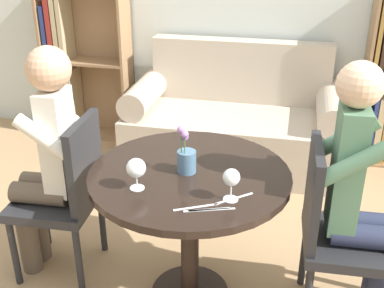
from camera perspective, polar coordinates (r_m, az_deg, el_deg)
The scene contains 14 objects.
round_table at distance 2.29m, azimuth -0.27°, elevation -6.56°, with size 0.94×0.94×0.73m.
couch at distance 3.83m, azimuth 5.06°, elevation 2.37°, with size 1.66×0.80×0.92m.
bookshelf_left at distance 4.36m, azimuth -13.36°, elevation 9.24°, with size 0.74×0.28×1.36m.
chair_left at distance 2.62m, azimuth -14.59°, elevation -5.44°, with size 0.44×0.44×0.90m.
chair_right at distance 2.35m, azimuth 16.59°, elevation -9.53°, with size 0.44×0.44×0.90m.
person_left at distance 2.56m, azimuth -16.83°, elevation -1.55°, with size 0.43×0.35×1.26m.
person_right at distance 2.27m, azimuth 19.35°, elevation -5.84°, with size 0.43×0.35×1.29m.
wine_glass_left at distance 2.06m, azimuth -6.64°, elevation -2.96°, with size 0.09×0.09×0.14m.
wine_glass_right at distance 1.97m, azimuth 4.69°, elevation -4.10°, with size 0.07×0.07×0.14m.
flower_vase at distance 2.18m, azimuth -0.71°, elevation -1.63°, with size 0.09×0.09×0.23m.
knife_left_setting at distance 1.96m, azimuth 0.50°, elevation -7.49°, with size 0.17×0.10×0.00m.
fork_left_setting at distance 2.02m, azimuth 4.95°, elevation -6.47°, with size 0.15×0.13×0.00m.
knife_right_setting at distance 1.94m, azimuth 2.36°, elevation -7.79°, with size 0.18×0.07×0.00m.
fork_right_setting at distance 1.94m, azimuth 1.78°, elevation -7.79°, with size 0.18×0.08×0.00m.
Camera 1 is at (0.43, -1.90, 1.79)m, focal length 45.00 mm.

